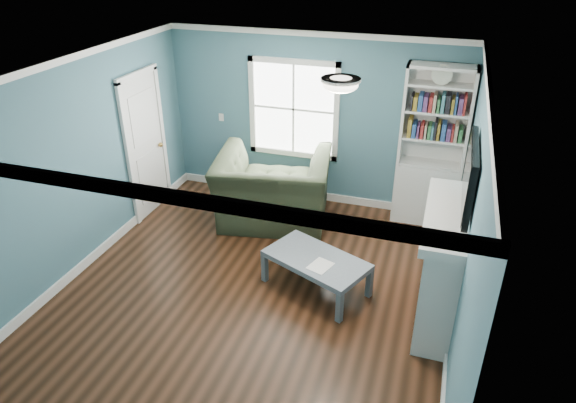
% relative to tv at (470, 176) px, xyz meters
% --- Properties ---
extents(floor, '(5.00, 5.00, 0.00)m').
position_rel_tv_xyz_m(floor, '(-2.20, -0.20, -1.72)').
color(floor, black).
rests_on(floor, ground).
extents(room_walls, '(5.00, 5.00, 5.00)m').
position_rel_tv_xyz_m(room_walls, '(-2.20, -0.20, -0.14)').
color(room_walls, '#3F6778').
rests_on(room_walls, ground).
extents(trim, '(4.50, 5.00, 2.60)m').
position_rel_tv_xyz_m(trim, '(-2.20, -0.20, -0.49)').
color(trim, white).
rests_on(trim, ground).
extents(window, '(1.40, 0.06, 1.50)m').
position_rel_tv_xyz_m(window, '(-2.50, 2.29, -0.27)').
color(window, white).
rests_on(window, room_walls).
extents(bookshelf, '(0.90, 0.35, 2.31)m').
position_rel_tv_xyz_m(bookshelf, '(-0.43, 2.10, -0.80)').
color(bookshelf, silver).
rests_on(bookshelf, ground).
extents(fireplace, '(0.44, 1.58, 1.30)m').
position_rel_tv_xyz_m(fireplace, '(-0.12, 0.00, -1.09)').
color(fireplace, black).
rests_on(fireplace, ground).
extents(tv, '(0.06, 1.10, 0.65)m').
position_rel_tv_xyz_m(tv, '(0.00, 0.00, 0.00)').
color(tv, black).
rests_on(tv, fireplace).
extents(door, '(0.12, 0.98, 2.17)m').
position_rel_tv_xyz_m(door, '(-4.42, 1.20, -0.65)').
color(door, silver).
rests_on(door, ground).
extents(ceiling_fixture, '(0.38, 0.38, 0.15)m').
position_rel_tv_xyz_m(ceiling_fixture, '(-1.30, -0.10, 0.82)').
color(ceiling_fixture, white).
rests_on(ceiling_fixture, room_walls).
extents(light_switch, '(0.08, 0.01, 0.12)m').
position_rel_tv_xyz_m(light_switch, '(-3.70, 2.28, -0.52)').
color(light_switch, white).
rests_on(light_switch, room_walls).
extents(recliner, '(1.74, 1.29, 1.38)m').
position_rel_tv_xyz_m(recliner, '(-2.53, 1.40, -1.03)').
color(recliner, black).
rests_on(recliner, ground).
extents(coffee_table, '(1.36, 1.08, 0.43)m').
position_rel_tv_xyz_m(coffee_table, '(-1.51, 0.03, -1.35)').
color(coffee_table, '#535D63').
rests_on(coffee_table, ground).
extents(paper_sheet, '(0.30, 0.34, 0.00)m').
position_rel_tv_xyz_m(paper_sheet, '(-1.43, -0.11, -1.29)').
color(paper_sheet, white).
rests_on(paper_sheet, coffee_table).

